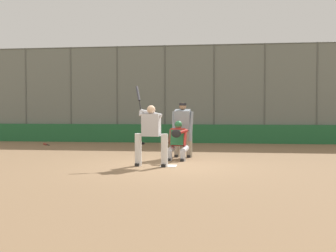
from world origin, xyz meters
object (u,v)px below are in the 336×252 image
(umpire_home, at_px, (183,128))
(fielding_glove_on_dirt, at_px, (141,143))
(batter_at_plate, at_px, (151,133))
(catcher_behind_plate, at_px, (178,140))
(spare_bat_near_backstop, at_px, (46,144))

(umpire_home, bearing_deg, fielding_glove_on_dirt, -58.12)
(fielding_glove_on_dirt, bearing_deg, batter_at_plate, 103.03)
(umpire_home, xyz_separation_m, fielding_glove_on_dirt, (2.29, -4.76, -0.89))
(catcher_behind_plate, xyz_separation_m, fielding_glove_on_dirt, (2.20, -5.57, -0.56))
(batter_at_plate, xyz_separation_m, catcher_behind_plate, (-0.59, -1.40, -0.28))
(spare_bat_near_backstop, height_order, fielding_glove_on_dirt, fielding_glove_on_dirt)
(catcher_behind_plate, height_order, spare_bat_near_backstop, catcher_behind_plate)
(umpire_home, xyz_separation_m, spare_bat_near_backstop, (6.44, -3.97, -0.92))
(batter_at_plate, distance_m, fielding_glove_on_dirt, 7.20)
(batter_at_plate, bearing_deg, catcher_behind_plate, -106.05)
(spare_bat_near_backstop, distance_m, fielding_glove_on_dirt, 4.23)
(batter_at_plate, xyz_separation_m, fielding_glove_on_dirt, (1.61, -6.96, -0.84))
(umpire_home, bearing_deg, spare_bat_near_backstop, -25.43)
(spare_bat_near_backstop, bearing_deg, umpire_home, -161.24)
(catcher_behind_plate, distance_m, fielding_glove_on_dirt, 6.01)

